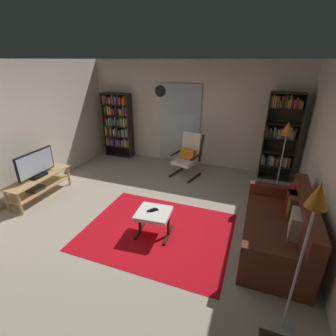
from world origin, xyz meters
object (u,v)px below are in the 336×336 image
(leather_sofa, at_px, (280,229))
(floor_lamp_by_shelf, at_px, (286,135))
(wall_clock, at_px, (160,91))
(bookshelf_near_tv, at_px, (118,124))
(ottoman, at_px, (154,216))
(floor_lamp_by_sofa, at_px, (312,221))
(tv_remote, at_px, (151,210))
(tv_stand, at_px, (39,184))
(lounge_armchair, at_px, (188,154))
(television, at_px, (36,165))
(bookshelf_near_sofa, at_px, (281,134))
(cell_phone, at_px, (154,210))

(leather_sofa, distance_m, floor_lamp_by_shelf, 1.98)
(floor_lamp_by_shelf, height_order, wall_clock, wall_clock)
(bookshelf_near_tv, distance_m, ottoman, 3.82)
(leather_sofa, relative_size, floor_lamp_by_sofa, 1.07)
(tv_remote, distance_m, floor_lamp_by_shelf, 2.95)
(tv_stand, height_order, lounge_armchair, lounge_armchair)
(television, height_order, bookshelf_near_tv, bookshelf_near_tv)
(television, distance_m, bookshelf_near_sofa, 5.17)
(ottoman, bearing_deg, lounge_armchair, 93.08)
(leather_sofa, relative_size, ottoman, 3.30)
(bookshelf_near_sofa, relative_size, ottoman, 3.52)
(floor_lamp_by_shelf, relative_size, wall_clock, 5.24)
(lounge_armchair, relative_size, cell_phone, 7.30)
(bookshelf_near_tv, distance_m, floor_lamp_by_shelf, 4.32)
(floor_lamp_by_sofa, relative_size, wall_clock, 5.94)
(tv_remote, height_order, wall_clock, wall_clock)
(tv_stand, relative_size, television, 1.59)
(bookshelf_near_tv, xyz_separation_m, tv_remote, (2.31, -2.93, -0.51))
(leather_sofa, relative_size, cell_phone, 13.21)
(television, distance_m, leather_sofa, 4.48)
(leather_sofa, distance_m, lounge_armchair, 2.82)
(bookshelf_near_sofa, xyz_separation_m, ottoman, (-1.84, -2.90, -0.72))
(cell_phone, height_order, wall_clock, wall_clock)
(floor_lamp_by_sofa, bearing_deg, ottoman, 153.17)
(leather_sofa, bearing_deg, television, -178.86)
(bookshelf_near_tv, xyz_separation_m, leather_sofa, (4.21, -2.58, -0.62))
(ottoman, bearing_deg, television, 173.84)
(lounge_armchair, xyz_separation_m, floor_lamp_by_shelf, (2.00, -0.26, 0.73))
(lounge_armchair, distance_m, floor_lamp_by_sofa, 3.96)
(leather_sofa, bearing_deg, cell_phone, -169.80)
(ottoman, xyz_separation_m, tv_remote, (-0.05, 0.02, 0.08))
(tv_stand, bearing_deg, lounge_armchair, 40.26)
(tv_stand, distance_m, cell_phone, 2.61)
(lounge_armchair, xyz_separation_m, ottoman, (0.13, -2.36, -0.19))
(lounge_armchair, bearing_deg, floor_lamp_by_shelf, -7.47)
(lounge_armchair, relative_size, wall_clock, 3.53)
(tv_remote, bearing_deg, floor_lamp_by_sofa, 4.87)
(bookshelf_near_sofa, distance_m, ottoman, 3.51)
(leather_sofa, relative_size, floor_lamp_by_shelf, 1.22)
(tv_stand, bearing_deg, tv_remote, -5.44)
(television, height_order, lounge_armchair, lounge_armchair)
(bookshelf_near_sofa, height_order, tv_remote, bookshelf_near_sofa)
(bookshelf_near_sofa, distance_m, tv_remote, 3.50)
(bookshelf_near_sofa, xyz_separation_m, floor_lamp_by_sofa, (0.04, -3.85, 0.29))
(lounge_armchair, distance_m, wall_clock, 1.80)
(wall_clock, bearing_deg, bookshelf_near_sofa, -3.73)
(tv_remote, bearing_deg, leather_sofa, 42.04)
(tv_remote, bearing_deg, bookshelf_near_tv, 159.74)
(bookshelf_near_tv, relative_size, floor_lamp_by_shelf, 1.16)
(leather_sofa, xyz_separation_m, ottoman, (-1.86, -0.37, 0.03))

